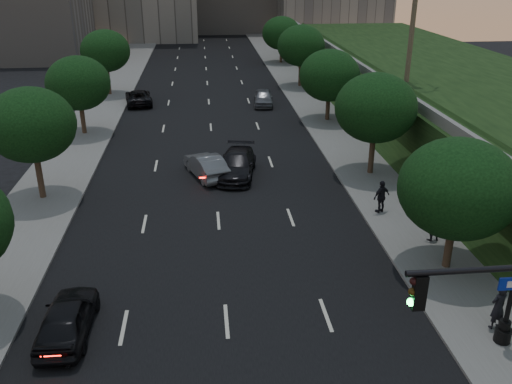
{
  "coord_description": "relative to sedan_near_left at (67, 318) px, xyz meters",
  "views": [
    {
      "loc": [
        -0.59,
        -12.65,
        13.17
      ],
      "look_at": [
        1.62,
        9.46,
        3.6
      ],
      "focal_mm": 38.0,
      "sensor_mm": 36.0,
      "label": 1
    }
  ],
  "objects": [
    {
      "name": "sedan_far_right",
      "position": [
        11.3,
        34.32,
        0.02
      ],
      "size": [
        2.23,
        4.67,
        1.54
      ],
      "primitive_type": "imported",
      "rotation": [
        0.0,
        0.0,
        -0.09
      ],
      "color": "slate",
      "rests_on": "ground"
    },
    {
      "name": "tree_left_c",
      "position": [
        -4.3,
        26.19,
        3.45
      ],
      "size": [
        5.0,
        5.0,
        6.34
      ],
      "color": "#38281C",
      "rests_on": "ground"
    },
    {
      "name": "sedan_mid_left",
      "position": [
        5.47,
        15.89,
        0.02
      ],
      "size": [
        3.12,
        4.96,
        1.54
      ],
      "primitive_type": "imported",
      "rotation": [
        0.0,
        0.0,
        3.49
      ],
      "color": "slate",
      "rests_on": "ground"
    },
    {
      "name": "tree_right_d",
      "position": [
        16.3,
        42.19,
        3.76
      ],
      "size": [
        5.2,
        5.2,
        6.74
      ],
      "color": "#38281C",
      "rests_on": "ground"
    },
    {
      "name": "embankment",
      "position": [
        28.0,
        23.19,
        1.25
      ],
      "size": [
        18.0,
        90.0,
        4.0
      ],
      "primitive_type": "cube",
      "color": "black",
      "rests_on": "ground"
    },
    {
      "name": "pedestrian_c",
      "position": [
        15.06,
        9.13,
        0.33
      ],
      "size": [
        1.19,
        0.88,
        1.87
      ],
      "primitive_type": "imported",
      "rotation": [
        0.0,
        0.0,
        3.59
      ],
      "color": "black",
      "rests_on": "sidewalk_right"
    },
    {
      "name": "road_surface",
      "position": [
        6.0,
        25.19,
        -0.74
      ],
      "size": [
        16.0,
        140.0,
        0.02
      ],
      "primitive_type": "cube",
      "color": "black",
      "rests_on": "ground"
    },
    {
      "name": "tree_right_b",
      "position": [
        16.3,
        15.19,
        3.76
      ],
      "size": [
        5.2,
        5.2,
        6.74
      ],
      "color": "#38281C",
      "rests_on": "ground"
    },
    {
      "name": "tree_right_e",
      "position": [
        16.3,
        57.19,
        3.27
      ],
      "size": [
        5.2,
        5.2,
        6.24
      ],
      "color": "#38281C",
      "rests_on": "ground"
    },
    {
      "name": "sedan_near_right",
      "position": [
        7.46,
        15.79,
        0.05
      ],
      "size": [
        3.2,
        5.85,
        1.61
      ],
      "primitive_type": "imported",
      "rotation": [
        0.0,
        0.0,
        -0.18
      ],
      "color": "black",
      "rests_on": "ground"
    },
    {
      "name": "office_block_filler",
      "position": [
        -20.0,
        65.19,
        6.25
      ],
      "size": [
        18.0,
        16.0,
        14.0
      ],
      "primitive_type": "cube",
      "color": "gray",
      "rests_on": "ground"
    },
    {
      "name": "sidewalk_right",
      "position": [
        16.25,
        25.19,
        -0.68
      ],
      "size": [
        4.5,
        140.0,
        0.15
      ],
      "primitive_type": "cube",
      "color": "slate",
      "rests_on": "ground"
    },
    {
      "name": "sidewalk_left",
      "position": [
        -4.25,
        25.19,
        -0.68
      ],
      "size": [
        4.5,
        140.0,
        0.15
      ],
      "primitive_type": "cube",
      "color": "slate",
      "rests_on": "ground"
    },
    {
      "name": "tree_left_d",
      "position": [
        -4.3,
        40.19,
        3.82
      ],
      "size": [
        5.0,
        5.0,
        6.71
      ],
      "color": "#38281C",
      "rests_on": "ground"
    },
    {
      "name": "tree_left_b",
      "position": [
        -4.3,
        13.19,
        3.82
      ],
      "size": [
        5.0,
        5.0,
        6.71
      ],
      "color": "#38281C",
      "rests_on": "ground"
    },
    {
      "name": "parapet_wall",
      "position": [
        19.5,
        23.19,
        3.6
      ],
      "size": [
        0.35,
        90.0,
        0.7
      ],
      "primitive_type": "cube",
      "color": "slate",
      "rests_on": "embankment"
    },
    {
      "name": "tree_right_c",
      "position": [
        16.3,
        28.19,
        3.27
      ],
      "size": [
        5.2,
        5.2,
        6.24
      ],
      "color": "#38281C",
      "rests_on": "ground"
    },
    {
      "name": "pedestrian_a",
      "position": [
        16.23,
        -1.4,
        0.33
      ],
      "size": [
        0.78,
        0.61,
        1.87
      ],
      "primitive_type": "imported",
      "rotation": [
        0.0,
        0.0,
        3.41
      ],
      "color": "black",
      "rests_on": "sidewalk_right"
    },
    {
      "name": "sedan_far_left",
      "position": [
        -0.87,
        35.92,
        -0.04
      ],
      "size": [
        3.17,
        5.48,
        1.44
      ],
      "primitive_type": "imported",
      "rotation": [
        0.0,
        0.0,
        3.3
      ],
      "color": "black",
      "rests_on": "ground"
    },
    {
      "name": "pedestrian_b",
      "position": [
        16.59,
        5.68,
        0.16
      ],
      "size": [
        0.77,
        0.62,
        1.53
      ],
      "primitive_type": "imported",
      "rotation": [
        0.0,
        0.0,
        3.2
      ],
      "color": "black",
      "rests_on": "sidewalk_right"
    },
    {
      "name": "sedan_near_left",
      "position": [
        0.0,
        0.0,
        0.0
      ],
      "size": [
        1.85,
        4.46,
        1.51
      ],
      "primitive_type": "imported",
      "rotation": [
        0.0,
        0.0,
        3.13
      ],
      "color": "black",
      "rests_on": "ground"
    },
    {
      "name": "tree_right_a",
      "position": [
        16.3,
        3.19,
        3.27
      ],
      "size": [
        5.2,
        5.2,
        6.24
      ],
      "color": "#38281C",
      "rests_on": "ground"
    }
  ]
}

